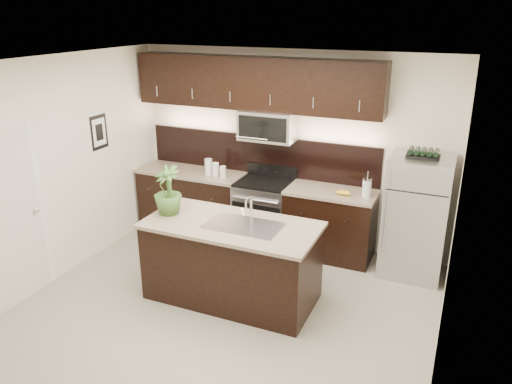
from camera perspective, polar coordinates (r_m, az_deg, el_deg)
ground at (r=5.85m, az=-3.27°, el=-12.86°), size 4.50×4.50×0.00m
room_walls at (r=5.14m, az=-4.94°, el=3.26°), size 4.52×4.02×2.71m
counter_run at (r=7.16m, az=-0.57°, el=-2.09°), size 3.51×0.65×0.94m
upper_fixtures at (r=6.83m, az=0.10°, el=11.39°), size 3.49×0.40×1.66m
island at (r=5.77m, az=-2.76°, el=-7.87°), size 1.96×0.96×0.94m
sink_faucet at (r=5.51m, az=-1.40°, el=-3.69°), size 0.84×0.50×0.28m
refrigerator at (r=6.47m, az=17.79°, el=-2.74°), size 0.74×0.67×1.54m
wine_rack at (r=6.21m, az=18.58°, el=4.19°), size 0.38×0.24×0.09m
plant at (r=5.82m, az=-10.08°, el=0.20°), size 0.39×0.39×0.57m
canisters at (r=7.14m, az=-4.84°, el=2.67°), size 0.35×0.14×0.23m
french_press at (r=6.45m, az=12.54°, el=0.50°), size 0.12×0.12×0.33m
bananas at (r=6.52m, az=9.57°, el=0.03°), size 0.19×0.15×0.06m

